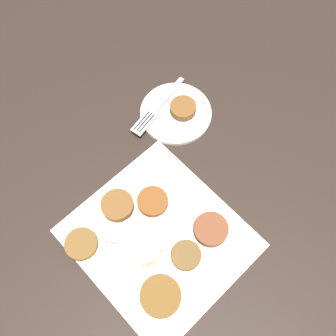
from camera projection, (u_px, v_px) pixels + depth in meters
ground_plane at (155, 251)px, 0.82m from camera, size 4.00×4.00×0.00m
napkin at (159, 238)px, 0.82m from camera, size 0.38×0.36×0.00m
sauce_bowl at (139, 244)px, 0.79m from camera, size 0.10×0.10×0.13m
fritter_0 at (81, 244)px, 0.81m from camera, size 0.07×0.07×0.01m
fritter_1 at (118, 205)px, 0.84m from camera, size 0.07×0.07×0.02m
fritter_2 at (211, 229)px, 0.82m from camera, size 0.07×0.07×0.02m
fritter_3 at (186, 255)px, 0.80m from camera, size 0.06×0.06×0.01m
fritter_4 at (161, 296)px, 0.76m from camera, size 0.08×0.08×0.02m
fritter_5 at (153, 202)px, 0.85m from camera, size 0.07×0.07×0.02m
serving_plate at (176, 112)px, 0.95m from camera, size 0.17×0.17×0.02m
fritter_on_plate at (183, 108)px, 0.93m from camera, size 0.06×0.06×0.02m
fork at (154, 111)px, 0.93m from camera, size 0.03×0.19×0.00m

